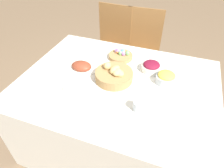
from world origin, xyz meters
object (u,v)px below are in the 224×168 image
object	(u,v)px
spoon	(120,127)
chair_far_center	(141,50)
dinner_plate	(93,119)
fork	(72,113)
knife	(116,126)
pineapple_bowl	(166,78)
drinking_cup	(138,106)
bread_basket	(114,75)
chair_far_left	(111,45)
beet_salad_bowl	(151,67)
butter_dish	(73,88)
egg_basket	(121,55)
ham_platter	(82,67)

from	to	relation	value
spoon	chair_far_center	bearing A→B (deg)	97.11
dinner_plate	fork	size ratio (longest dim) A/B	1.46
chair_far_center	knife	world-z (taller)	chair_far_center
chair_far_center	pineapple_bowl	world-z (taller)	chair_far_center
fork	spoon	xyz separation A→B (m)	(0.34, 0.00, 0.00)
pineapple_bowl	drinking_cup	world-z (taller)	pineapple_bowl
spoon	bread_basket	bearing A→B (deg)	113.74
chair_far_left	pineapple_bowl	world-z (taller)	chair_far_left
beet_salad_bowl	spoon	world-z (taller)	beet_salad_bowl
beet_salad_bowl	butter_dish	size ratio (longest dim) A/B	1.34
beet_salad_bowl	egg_basket	bearing A→B (deg)	160.62
chair_far_center	knife	size ratio (longest dim) A/B	5.54
beet_salad_bowl	knife	distance (m)	0.66
ham_platter	spoon	xyz separation A→B (m)	(0.50, -0.47, -0.02)
beet_salad_bowl	fork	distance (m)	0.76
egg_basket	ham_platter	size ratio (longest dim) A/B	0.82
beet_salad_bowl	dinner_plate	world-z (taller)	beet_salad_bowl
pineapple_bowl	butter_dish	xyz separation A→B (m)	(-0.64, -0.33, -0.03)
dinner_plate	knife	world-z (taller)	dinner_plate
chair_far_left	fork	xyz separation A→B (m)	(0.22, -1.35, 0.24)
chair_far_left	beet_salad_bowl	distance (m)	0.97
bread_basket	butter_dish	xyz separation A→B (m)	(-0.25, -0.23, -0.03)
chair_far_left	spoon	xyz separation A→B (m)	(0.56, -1.35, 0.24)
bread_basket	drinking_cup	bearing A→B (deg)	-44.08
egg_basket	spoon	world-z (taller)	egg_basket
pineapple_bowl	chair_far_left	bearing A→B (deg)	132.91
bread_basket	beet_salad_bowl	xyz separation A→B (m)	(0.25, 0.22, -0.01)
knife	egg_basket	bearing A→B (deg)	106.61
dinner_plate	butter_dish	size ratio (longest dim) A/B	2.14
chair_far_left	drinking_cup	size ratio (longest dim) A/B	13.36
egg_basket	drinking_cup	distance (m)	0.66
chair_far_left	ham_platter	bearing A→B (deg)	-82.62
ham_platter	knife	world-z (taller)	ham_platter
chair_far_left	drinking_cup	xyz separation A→B (m)	(0.63, -1.17, 0.27)
beet_salad_bowl	butter_dish	distance (m)	0.67
fork	drinking_cup	bearing A→B (deg)	24.47
ham_platter	fork	distance (m)	0.50
spoon	dinner_plate	bearing A→B (deg)	179.49
pineapple_bowl	fork	size ratio (longest dim) A/B	0.88
fork	spoon	size ratio (longest dim) A/B	1.00
fork	butter_dish	bearing A→B (deg)	117.11
pineapple_bowl	spoon	world-z (taller)	pineapple_bowl
ham_platter	drinking_cup	world-z (taller)	drinking_cup
beet_salad_bowl	butter_dish	world-z (taller)	beet_salad_bowl
chair_far_left	ham_platter	xyz separation A→B (m)	(0.06, -0.88, 0.26)
bread_basket	egg_basket	distance (m)	0.33
beet_salad_bowl	fork	size ratio (longest dim) A/B	0.91
chair_far_left	chair_far_center	bearing A→B (deg)	3.61
spoon	drinking_cup	size ratio (longest dim) A/B	2.41
pineapple_bowl	dinner_plate	xyz separation A→B (m)	(-0.38, -0.54, -0.04)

